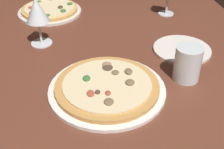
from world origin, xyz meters
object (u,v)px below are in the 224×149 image
Objects in this scene: pizza_side at (50,10)px; water_glass at (187,65)px; wine_glass_far at (37,12)px; pizza_main at (107,87)px; side_plate at (182,50)px.

water_glass reaches higher than pizza_side.
pizza_side is 1.59× the size of wine_glass_far.
wine_glass_far is (30.06, 18.65, 10.59)cm from pizza_main.
water_glass reaches higher than pizza_main.
water_glass is 0.53× the size of side_plate.
pizza_main is 1.95× the size of wine_glass_far.
water_glass is 16.51cm from side_plate.
side_plate is (15.31, -4.62, -4.10)cm from water_glass.
water_glass is (-54.22, -39.41, 3.34)cm from pizza_side.
wine_glass_far is at bearing 31.81° from pizza_main.
side_plate is at bearing -58.12° from pizza_main.
pizza_side reaches higher than side_plate.
wine_glass_far reaches higher than side_plate.
water_glass is at bearing -143.99° from pizza_side.
side_plate is at bearing -131.47° from pizza_side.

